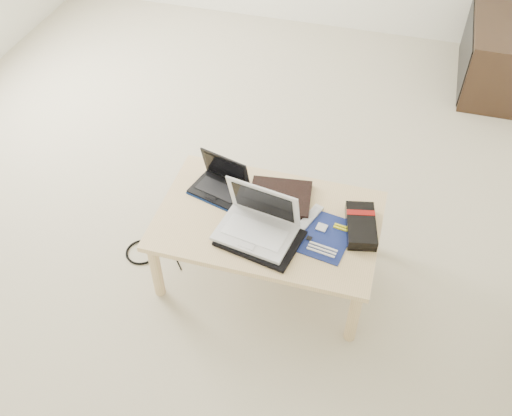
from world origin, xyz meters
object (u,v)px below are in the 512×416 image
(netbook, at_px, (221,183))
(white_laptop, at_px, (258,222))
(media_cabinet, at_px, (493,53))
(gpu_box, at_px, (361,226))
(coffee_table, at_px, (268,225))

(netbook, xyz_separation_m, white_laptop, (0.27, -0.24, 0.03))
(white_laptop, bearing_deg, media_cabinet, 63.40)
(media_cabinet, xyz_separation_m, gpu_box, (-0.68, -2.16, 0.18))
(media_cabinet, height_order, gpu_box, media_cabinet)
(netbook, height_order, white_laptop, white_laptop)
(media_cabinet, bearing_deg, coffee_table, -117.19)
(coffee_table, height_order, gpu_box, gpu_box)
(media_cabinet, distance_m, netbook, 2.52)
(white_laptop, relative_size, gpu_box, 1.34)
(coffee_table, distance_m, white_laptop, 0.16)
(media_cabinet, relative_size, white_laptop, 2.26)
(gpu_box, bearing_deg, white_laptop, -162.14)
(netbook, distance_m, gpu_box, 0.75)
(coffee_table, bearing_deg, gpu_box, 6.27)
(netbook, xyz_separation_m, gpu_box, (0.74, -0.09, -0.01))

